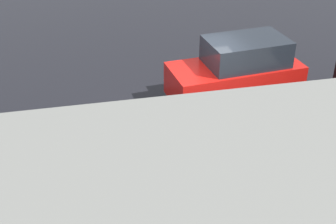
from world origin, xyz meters
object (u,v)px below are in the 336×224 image
at_px(moving_hatchback, 237,72).
at_px(pedestrian, 38,188).
at_px(fire_hydrant, 86,192).
at_px(sign_post, 84,159).

relative_size(moving_hatchback, pedestrian, 3.33).
height_order(moving_hatchback, fire_hydrant, moving_hatchback).
distance_m(fire_hydrant, sign_post, 1.25).
bearing_deg(moving_hatchback, fire_hydrant, 38.38).
height_order(pedestrian, sign_post, sign_post).
distance_m(moving_hatchback, sign_post, 6.35).
xyz_separation_m(moving_hatchback, pedestrian, (5.76, 3.77, -0.34)).
bearing_deg(fire_hydrant, sign_post, 93.38).
xyz_separation_m(fire_hydrant, pedestrian, (0.99, -0.01, 0.28)).
bearing_deg(sign_post, moving_hatchback, -138.59).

